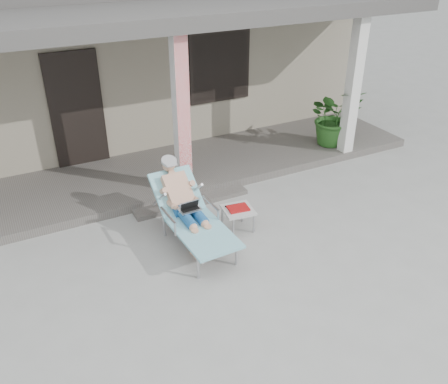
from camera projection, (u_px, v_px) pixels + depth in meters
ground at (246, 264)px, 6.58m from camera, size 60.00×60.00×0.00m
house at (108, 49)px, 10.81m from camera, size 10.40×5.40×3.30m
porch_deck at (167, 172)px, 8.87m from camera, size 10.00×2.00×0.15m
porch_overhang at (158, 21)px, 7.51m from camera, size 10.00×2.30×2.85m
porch_step at (192, 202)px, 8.00m from camera, size 2.00×0.30×0.07m
lounger at (188, 197)px, 6.74m from camera, size 0.75×1.83×1.18m
side_table at (238, 211)px, 7.16m from camera, size 0.50×0.50×0.40m
potted_palm at (334, 117)px, 9.59m from camera, size 1.22×1.11×1.18m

